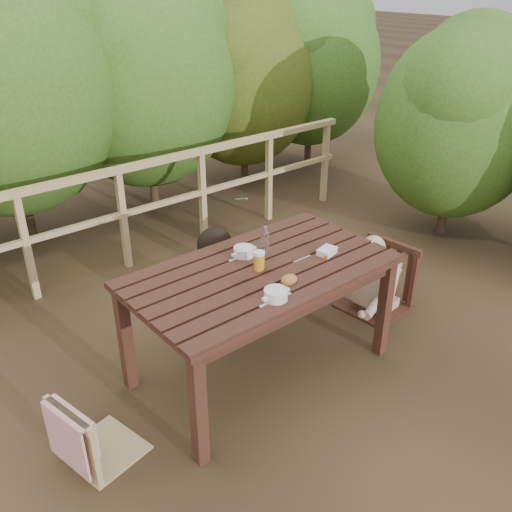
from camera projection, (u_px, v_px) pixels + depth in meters
ground at (260, 368)px, 4.02m from camera, size 60.00×60.00×0.00m
table at (261, 321)px, 3.83m from camera, size 1.76×0.99×0.82m
chair_left at (95, 397)px, 3.13m from camera, size 0.50×0.50×0.85m
chair_far at (207, 270)px, 4.48m from camera, size 0.44×0.44×0.82m
chair_right at (379, 253)px, 4.50m from camera, size 0.56×0.56×1.04m
woman at (205, 244)px, 4.38m from camera, size 0.57×0.67×1.27m
diner_right at (382, 246)px, 4.49m from camera, size 0.61×0.51×1.16m
railing at (123, 219)px, 5.15m from camera, size 5.60×0.10×1.01m
hedge_row at (87, 45)px, 5.54m from camera, size 6.60×1.60×3.80m
soup_near at (276, 296)px, 3.28m from camera, size 0.24×0.24×0.08m
soup_far at (244, 253)px, 3.78m from camera, size 0.24×0.24×0.08m
bread_roll at (289, 280)px, 3.46m from camera, size 0.12×0.09×0.07m
beer_glass at (259, 262)px, 3.59m from camera, size 0.08×0.08×0.15m
bottle at (265, 243)px, 3.73m from camera, size 0.06×0.06×0.24m
butter_tub at (327, 252)px, 3.80m from camera, size 0.16×0.13×0.06m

